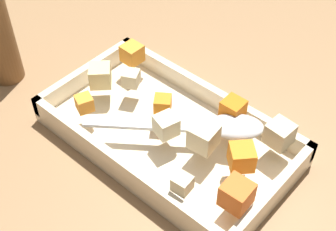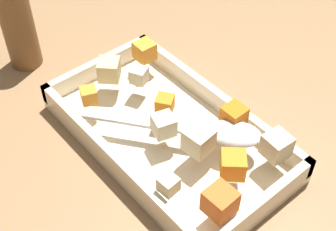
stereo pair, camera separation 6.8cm
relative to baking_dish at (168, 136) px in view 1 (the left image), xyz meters
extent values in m
plane|color=#936D47|center=(-0.01, -0.02, -0.01)|extent=(4.00, 4.00, 0.00)
cube|color=beige|center=(0.00, 0.00, -0.01)|extent=(0.36, 0.20, 0.01)
cube|color=beige|center=(0.00, -0.10, 0.02)|extent=(0.36, 0.01, 0.03)
cube|color=beige|center=(0.00, 0.10, 0.02)|extent=(0.36, 0.01, 0.03)
cube|color=beige|center=(-0.18, 0.00, 0.02)|extent=(0.01, 0.20, 0.03)
cube|color=beige|center=(0.18, 0.00, 0.02)|extent=(0.01, 0.20, 0.03)
cube|color=orange|center=(0.06, 0.07, 0.05)|extent=(0.03, 0.03, 0.03)
cube|color=orange|center=(-0.02, 0.01, 0.04)|extent=(0.03, 0.03, 0.02)
cube|color=orange|center=(-0.11, -0.06, 0.04)|extent=(0.03, 0.03, 0.02)
cube|color=orange|center=(0.12, 0.00, 0.05)|extent=(0.04, 0.04, 0.03)
cube|color=orange|center=(0.15, -0.05, 0.05)|extent=(0.04, 0.04, 0.03)
cube|color=orange|center=(-0.13, 0.06, 0.05)|extent=(0.03, 0.03, 0.03)
cube|color=beige|center=(-0.09, 0.02, 0.04)|extent=(0.03, 0.03, 0.02)
cube|color=beige|center=(0.07, 0.00, 0.05)|extent=(0.04, 0.04, 0.03)
cube|color=#E0CC89|center=(-0.13, -0.01, 0.05)|extent=(0.05, 0.05, 0.03)
cube|color=beige|center=(0.14, 0.07, 0.05)|extent=(0.03, 0.03, 0.03)
cube|color=beige|center=(0.01, -0.02, 0.05)|extent=(0.04, 0.04, 0.03)
cube|color=beige|center=(0.09, -0.08, 0.04)|extent=(0.02, 0.02, 0.02)
ellipsoid|color=silver|center=(0.08, 0.05, 0.04)|extent=(0.09, 0.08, 0.02)
cube|color=silver|center=(-0.02, -0.03, 0.03)|extent=(0.15, 0.12, 0.01)
camera|label=1|loc=(0.31, -0.36, 0.53)|focal=51.84mm
camera|label=2|loc=(0.36, -0.31, 0.53)|focal=51.84mm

